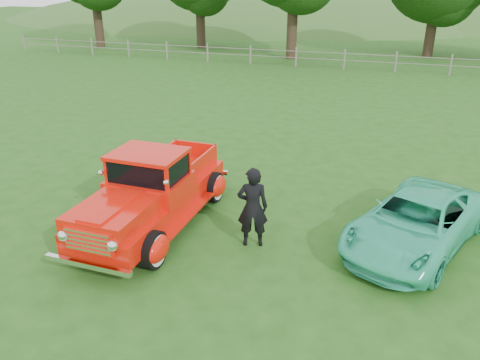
% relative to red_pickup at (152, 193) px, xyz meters
% --- Properties ---
extents(ground, '(140.00, 140.00, 0.00)m').
position_rel_red_pickup_xyz_m(ground, '(1.62, -0.77, -0.80)').
color(ground, '#1D4E14').
rests_on(ground, ground).
extents(distant_hills, '(116.00, 60.00, 18.00)m').
position_rel_red_pickup_xyz_m(distant_hills, '(-2.47, 58.69, -5.34)').
color(distant_hills, '#2D5C22').
rests_on(distant_hills, ground).
extents(fence_line, '(48.00, 0.12, 1.20)m').
position_rel_red_pickup_xyz_m(fence_line, '(1.62, 21.23, -0.19)').
color(fence_line, slate).
rests_on(fence_line, ground).
extents(red_pickup, '(2.26, 5.00, 1.78)m').
position_rel_red_pickup_xyz_m(red_pickup, '(0.00, 0.00, 0.00)').
color(red_pickup, black).
rests_on(red_pickup, ground).
extents(teal_sedan, '(3.29, 4.49, 1.13)m').
position_rel_red_pickup_xyz_m(teal_sedan, '(5.59, 0.90, -0.23)').
color(teal_sedan, '#31C696').
rests_on(teal_sedan, ground).
extents(man, '(0.73, 0.59, 1.75)m').
position_rel_red_pickup_xyz_m(man, '(2.37, -0.12, 0.08)').
color(man, black).
rests_on(man, ground).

